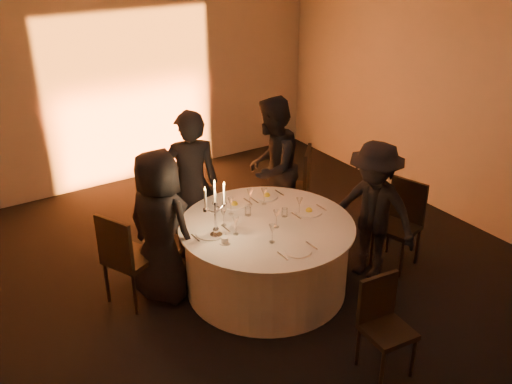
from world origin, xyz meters
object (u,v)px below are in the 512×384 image
chair_back_right (297,183)px  chair_right (401,219)px  guest_left (160,227)px  candelabra (216,217)px  chair_back_left (166,195)px  banquet_table (266,256)px  coffee_cup (225,240)px  guest_back_left (191,186)px  chair_front (383,320)px  guest_right (373,211)px  chair_left (125,254)px  guest_back_right (272,168)px

chair_back_right → chair_right: (0.46, -1.32, -0.04)m
guest_left → candelabra: bearing=-158.4°
chair_back_left → chair_back_right: chair_back_right is taller
banquet_table → chair_back_left: (-0.42, 1.53, 0.20)m
guest_left → coffee_cup: guest_left is taller
chair_back_left → guest_back_left: 0.59m
chair_back_right → chair_right: bearing=63.3°
chair_front → guest_right: 1.49m
chair_front → chair_left: bearing=131.5°
guest_back_left → candelabra: bearing=94.7°
chair_left → guest_left: size_ratio=0.63×
chair_left → chair_back_right: (2.41, 0.39, 0.02)m
guest_left → candelabra: size_ratio=2.67×
chair_front → chair_back_left: bearing=106.6°
guest_back_right → chair_right: bearing=83.7°
guest_back_left → guest_right: bearing=152.7°
guest_back_right → chair_back_right: bearing=134.7°
chair_back_right → candelabra: candelabra is taller
chair_right → banquet_table: bearing=-119.9°
guest_back_right → chair_front: bearing=40.4°
chair_left → guest_right: bearing=-135.9°
banquet_table → chair_left: size_ratio=1.77×
chair_right → guest_back_right: bearing=-165.2°
guest_back_left → guest_right: size_ratio=1.14×
guest_right → coffee_cup: size_ratio=14.13×
guest_back_left → candelabra: guest_back_left is taller
coffee_cup → guest_back_right: bearing=40.0°
banquet_table → guest_back_left: size_ratio=1.02×
chair_right → candelabra: bearing=-118.2°
guest_back_left → coffee_cup: (-0.22, -1.12, -0.08)m
banquet_table → guest_left: guest_left is taller
chair_back_right → candelabra: 1.89m
guest_back_left → chair_left: bearing=43.5°
candelabra → guest_right: bearing=-15.8°
chair_left → coffee_cup: bearing=-154.1°
banquet_table → guest_back_left: 1.19m
chair_left → guest_back_left: size_ratio=0.58×
guest_back_right → candelabra: size_ratio=2.86×
guest_back_right → guest_left: bearing=-19.7°
coffee_cup → chair_back_left: bearing=85.6°
banquet_table → chair_front: bearing=-83.8°
chair_right → guest_back_right: size_ratio=0.57×
banquet_table → chair_back_right: bearing=40.6°
chair_front → candelabra: size_ratio=1.45×
guest_left → candelabra: 0.59m
chair_left → guest_back_left: bearing=-89.0°
chair_left → banquet_table: bearing=-137.0°
guest_back_right → candelabra: (-1.28, -0.91, 0.11)m
chair_back_left → chair_back_right: bearing=172.4°
chair_back_right → chair_front: bearing=23.6°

